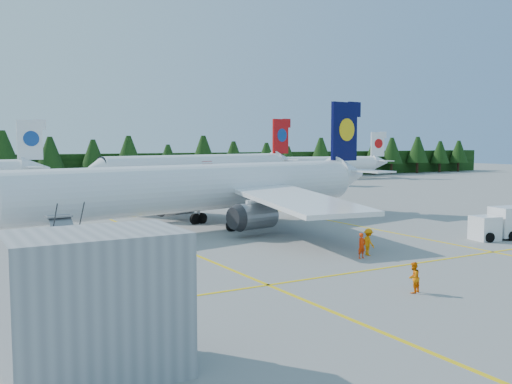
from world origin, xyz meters
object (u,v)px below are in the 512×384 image
airliner_navy (195,189)px  airstairs (74,263)px  airliner_red (197,168)px  service_truck (502,223)px

airliner_navy → airstairs: bearing=-147.4°
airliner_red → airstairs: (-32.99, -54.68, -3.12)m
airstairs → service_truck: bearing=-11.0°
airliner_red → airstairs: bearing=-135.0°
airstairs → airliner_navy: bearing=39.7°
airliner_navy → airliner_red: size_ratio=1.02×
airliner_navy → airliner_red: 45.37m
airstairs → airliner_red: bearing=55.6°
airstairs → service_truck: (35.05, -4.70, 0.60)m
airliner_navy → service_truck: airliner_navy is taller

